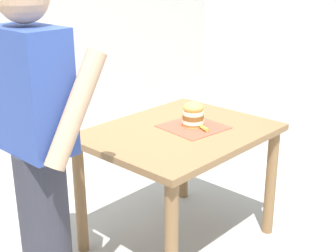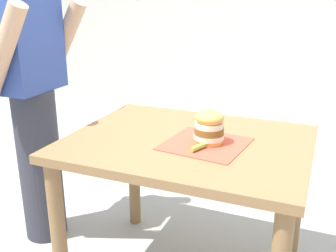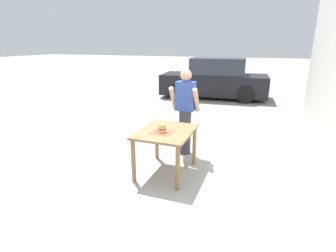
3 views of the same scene
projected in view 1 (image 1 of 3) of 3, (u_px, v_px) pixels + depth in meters
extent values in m
plane|color=#9E9E99|center=(178.00, 240.00, 3.05)|extent=(80.00, 80.00, 0.00)
cube|color=olive|center=(179.00, 133.00, 2.80)|extent=(0.86, 1.08, 0.04)
cylinder|color=olive|center=(271.00, 183.00, 3.03)|extent=(0.07, 0.07, 0.73)
cylinder|color=olive|center=(184.00, 153.00, 3.50)|extent=(0.07, 0.07, 0.73)
cylinder|color=olive|center=(171.00, 245.00, 2.36)|extent=(0.07, 0.07, 0.73)
cylinder|color=olive|center=(80.00, 198.00, 2.83)|extent=(0.07, 0.07, 0.73)
cube|color=#D64C38|center=(193.00, 127.00, 2.84)|extent=(0.38, 0.38, 0.00)
cylinder|color=gold|center=(193.00, 124.00, 2.85)|extent=(0.12, 0.12, 0.02)
cylinder|color=silver|center=(193.00, 121.00, 2.85)|extent=(0.13, 0.13, 0.02)
cylinder|color=brown|center=(193.00, 117.00, 2.84)|extent=(0.13, 0.13, 0.03)
cylinder|color=silver|center=(193.00, 113.00, 2.83)|extent=(0.13, 0.13, 0.02)
ellipsoid|color=gold|center=(193.00, 108.00, 2.82)|extent=(0.12, 0.12, 0.07)
cylinder|color=#D1B77F|center=(193.00, 101.00, 2.80)|extent=(0.00, 0.00, 0.05)
cylinder|color=#8EA83D|center=(203.00, 128.00, 2.78)|extent=(0.10, 0.06, 0.02)
cylinder|color=#33333D|center=(46.00, 235.00, 2.29)|extent=(0.24, 0.24, 0.90)
cube|color=#334C9E|center=(32.00, 91.00, 2.05)|extent=(0.36, 0.22, 0.56)
cylinder|color=tan|center=(76.00, 109.00, 1.96)|extent=(0.09, 0.34, 0.50)
cylinder|color=tan|center=(17.00, 90.00, 2.25)|extent=(0.09, 0.34, 0.50)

